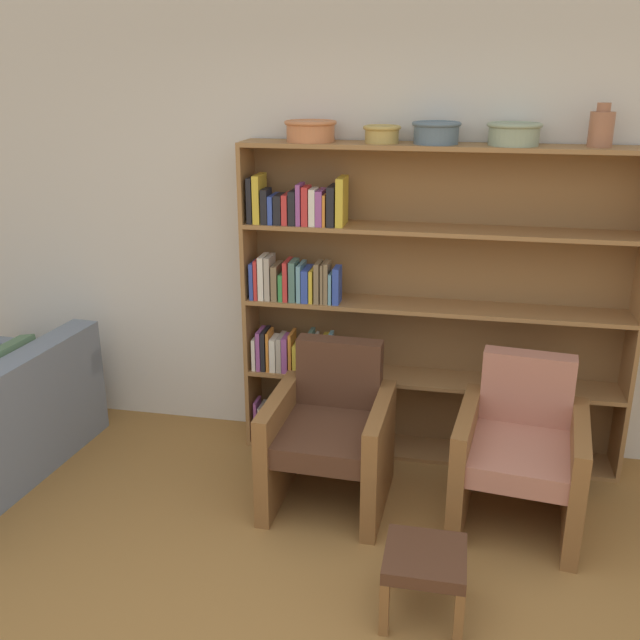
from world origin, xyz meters
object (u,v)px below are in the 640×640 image
(bookshelf, at_px, (397,305))
(vase_tall, at_px, (601,128))
(footstool, at_px, (425,564))
(bowl_slate, at_px, (382,133))
(bowl_cream, at_px, (311,130))
(armchair_cushioned, at_px, (520,452))
(bowl_copper, at_px, (436,131))
(armchair_leather, at_px, (330,434))
(bowl_stoneware, at_px, (514,133))

(bookshelf, relative_size, vase_tall, 10.17)
(footstool, bearing_deg, bowl_slate, 105.72)
(bowl_cream, bearing_deg, armchair_cushioned, -26.11)
(bowl_copper, height_order, armchair_cushioned, bowl_copper)
(bookshelf, distance_m, armchair_cushioned, 1.11)
(bowl_slate, xyz_separation_m, armchair_leather, (-0.17, -0.61, -1.56))
(bowl_slate, bearing_deg, footstool, -74.28)
(vase_tall, relative_size, footstool, 0.64)
(vase_tall, bearing_deg, bookshelf, 178.84)
(bowl_slate, distance_m, armchair_cushioned, 1.87)
(bowl_slate, bearing_deg, bookshelf, 10.03)
(bowl_cream, distance_m, armchair_cushioned, 2.09)
(bowl_copper, distance_m, armchair_cushioned, 1.77)
(bowl_stoneware, xyz_separation_m, vase_tall, (0.44, 0.00, 0.03))
(bowl_copper, relative_size, armchair_cushioned, 0.31)
(armchair_cushioned, bearing_deg, bookshelf, -34.36)
(bowl_copper, height_order, bowl_stoneware, same)
(bowl_slate, distance_m, bowl_stoneware, 0.71)
(bowl_copper, height_order, vase_tall, vase_tall)
(bowl_stoneware, height_order, armchair_leather, bowl_stoneware)
(bowl_copper, relative_size, bowl_stoneware, 0.92)
(bowl_cream, height_order, footstool, bowl_cream)
(bookshelf, height_order, armchair_leather, bookshelf)
(bookshelf, bearing_deg, armchair_leather, -114.32)
(bookshelf, relative_size, bowl_cream, 7.70)
(vase_tall, distance_m, armchair_cushioned, 1.74)
(bowl_cream, height_order, armchair_cushioned, bowl_cream)
(bowl_stoneware, height_order, vase_tall, vase_tall)
(bowl_copper, distance_m, footstool, 2.23)
(bowl_cream, height_order, armchair_leather, bowl_cream)
(bowl_stoneware, relative_size, vase_tall, 1.30)
(bowl_stoneware, relative_size, footstool, 0.83)
(bowl_cream, bearing_deg, footstool, -60.69)
(armchair_leather, bearing_deg, vase_tall, -152.98)
(bowl_cream, xyz_separation_m, footstool, (0.81, -1.44, -1.70))
(vase_tall, height_order, armchair_leather, vase_tall)
(armchair_cushioned, xyz_separation_m, footstool, (-0.44, -0.83, -0.13))
(bowl_stoneware, bearing_deg, vase_tall, 0.00)
(bowl_stoneware, bearing_deg, armchair_cushioned, -77.47)
(vase_tall, xyz_separation_m, armchair_leather, (-1.31, -0.61, -1.60))
(bowl_cream, relative_size, armchair_leather, 0.34)
(bookshelf, distance_m, bowl_slate, 1.00)
(footstool, bearing_deg, armchair_leather, 124.61)
(bookshelf, relative_size, bowl_stoneware, 7.80)
(bowl_cream, xyz_separation_m, armchair_cushioned, (1.24, -0.61, -1.57))
(bowl_copper, xyz_separation_m, armchair_cushioned, (0.55, -0.61, -1.57))
(bowl_cream, height_order, vase_tall, vase_tall)
(armchair_cushioned, height_order, footstool, armchair_cushioned)
(bowl_slate, height_order, armchair_cushioned, bowl_slate)
(bowl_stoneware, bearing_deg, bowl_copper, 180.00)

